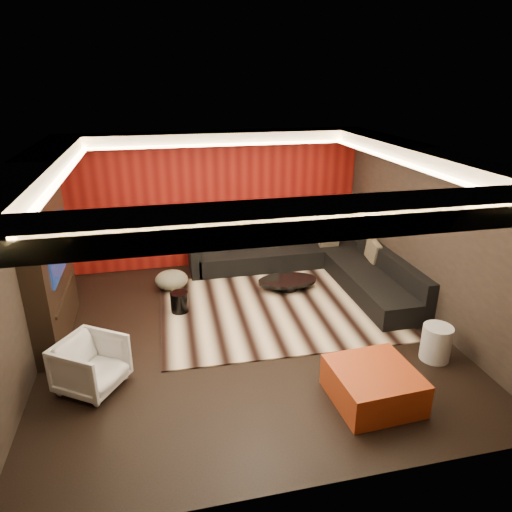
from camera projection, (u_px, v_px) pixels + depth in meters
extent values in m
cube|color=black|center=(246.00, 333.00, 7.22)|extent=(6.00, 6.00, 0.02)
cube|color=silver|center=(244.00, 153.00, 6.18)|extent=(6.00, 6.00, 0.02)
cube|color=black|center=(216.00, 200.00, 9.43)|extent=(6.00, 0.02, 2.80)
cube|color=black|center=(24.00, 268.00, 6.09)|extent=(0.02, 6.00, 2.80)
cube|color=black|center=(429.00, 235.00, 7.32)|extent=(0.02, 6.00, 2.80)
cube|color=#6B0C0A|center=(217.00, 200.00, 9.40)|extent=(5.98, 0.05, 2.78)
cube|color=silver|center=(216.00, 138.00, 8.67)|extent=(6.00, 0.60, 0.22)
cube|color=silver|center=(308.00, 218.00, 3.78)|extent=(6.00, 0.60, 0.22)
cube|color=silver|center=(32.00, 171.00, 5.67)|extent=(0.60, 4.80, 0.22)
cube|color=silver|center=(422.00, 155.00, 6.78)|extent=(0.60, 4.80, 0.22)
cube|color=#FFD899|center=(219.00, 145.00, 8.40)|extent=(4.80, 0.08, 0.04)
cube|color=#FFD899|center=(296.00, 217.00, 4.12)|extent=(4.80, 0.08, 0.04)
cube|color=#FFD899|center=(62.00, 177.00, 5.78)|extent=(0.08, 4.80, 0.04)
cube|color=#FFD899|center=(401.00, 162.00, 6.74)|extent=(0.08, 4.80, 0.04)
cube|color=black|center=(50.00, 270.00, 6.77)|extent=(0.30, 2.00, 2.20)
cube|color=black|center=(57.00, 247.00, 6.68)|extent=(0.04, 1.30, 0.80)
cube|color=black|center=(65.00, 293.00, 6.95)|extent=(0.04, 1.60, 0.04)
cube|color=beige|center=(277.00, 308.00, 7.97)|extent=(4.08, 3.11, 0.02)
cylinder|color=black|center=(287.00, 284.00, 8.64)|extent=(1.12, 1.12, 0.19)
cylinder|color=black|center=(179.00, 302.00, 7.77)|extent=(0.37, 0.37, 0.35)
ellipsoid|color=beige|center=(172.00, 280.00, 8.63)|extent=(0.67, 0.67, 0.34)
cylinder|color=silver|center=(436.00, 343.00, 6.47)|extent=(0.49, 0.49, 0.52)
cube|color=#9B2D14|center=(373.00, 385.00, 5.65)|extent=(1.05, 1.05, 0.44)
imported|color=silver|center=(91.00, 365.00, 5.84)|extent=(1.04, 1.03, 0.69)
cube|color=black|center=(279.00, 256.00, 9.71)|extent=(3.50, 0.90, 0.40)
cube|color=black|center=(275.00, 235.00, 9.89)|extent=(3.50, 0.20, 0.35)
cube|color=black|center=(373.00, 285.00, 8.39)|extent=(0.90, 2.60, 0.40)
cube|color=black|center=(392.00, 265.00, 8.33)|extent=(0.20, 2.60, 0.35)
cube|color=black|center=(194.00, 259.00, 9.31)|extent=(0.20, 0.90, 0.60)
cube|color=beige|center=(373.00, 251.00, 8.85)|extent=(0.12, 0.50, 0.50)
cube|color=beige|center=(269.00, 236.00, 9.65)|extent=(0.42, 0.20, 0.44)
cube|color=beige|center=(330.00, 237.00, 9.61)|extent=(0.42, 0.20, 0.44)
cube|color=beige|center=(207.00, 240.00, 9.42)|extent=(0.42, 0.20, 0.44)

